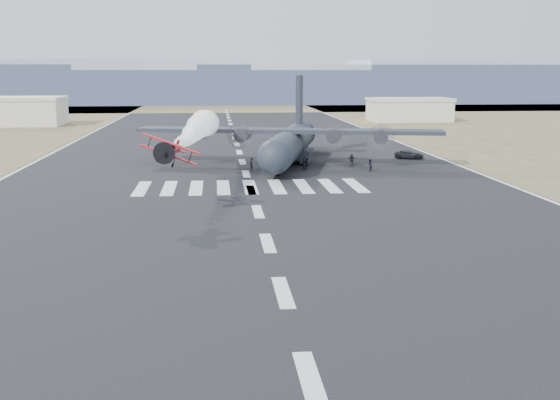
{
  "coord_description": "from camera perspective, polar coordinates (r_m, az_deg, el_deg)",
  "views": [
    {
      "loc": [
        -3.84,
        -27.4,
        12.85
      ],
      "look_at": [
        0.59,
        20.2,
        4.0
      ],
      "focal_mm": 45.0,
      "sensor_mm": 36.0,
      "label": 1
    }
  ],
  "objects": [
    {
      "name": "ground",
      "position": [
        30.51,
        2.49,
        -14.44
      ],
      "size": [
        500.0,
        500.0,
        0.0
      ],
      "primitive_type": "plane",
      "color": "black",
      "rests_on": "ground"
    },
    {
      "name": "scrub_far",
      "position": [
        257.75,
        -4.49,
        7.6
      ],
      "size": [
        500.0,
        80.0,
        0.0
      ],
      "primitive_type": "cube",
      "color": "brown",
      "rests_on": "ground"
    },
    {
      "name": "runway_markings",
      "position": [
        88.42,
        -2.77,
        2.13
      ],
      "size": [
        60.0,
        260.0,
        0.01
      ],
      "primitive_type": null,
      "color": "silver",
      "rests_on": "ground"
    },
    {
      "name": "ridge_seg_c",
      "position": [
        293.87,
        -17.56,
        9.16
      ],
      "size": [
        150.0,
        50.0,
        17.0
      ],
      "primitive_type": "cube",
      "color": "#8C9AB2",
      "rests_on": "ground"
    },
    {
      "name": "ridge_seg_d",
      "position": [
        287.5,
        -4.61,
        9.19
      ],
      "size": [
        150.0,
        50.0,
        13.0
      ],
      "primitive_type": "cube",
      "color": "#8C9AB2",
      "rests_on": "ground"
    },
    {
      "name": "ridge_seg_e",
      "position": [
        295.58,
        8.26,
        9.35
      ],
      "size": [
        150.0,
        50.0,
        15.0
      ],
      "primitive_type": "cube",
      "color": "#8C9AB2",
      "rests_on": "ground"
    },
    {
      "name": "ridge_seg_f",
      "position": [
        317.07,
        19.91,
        9.09
      ],
      "size": [
        150.0,
        50.0,
        17.0
      ],
      "primitive_type": "cube",
      "color": "#8C9AB2",
      "rests_on": "ground"
    },
    {
      "name": "hangar_left",
      "position": [
        179.25,
        -21.05,
        6.78
      ],
      "size": [
        24.5,
        14.5,
        6.7
      ],
      "color": "beige",
      "rests_on": "ground"
    },
    {
      "name": "hangar_right",
      "position": [
        184.53,
        10.45,
        7.26
      ],
      "size": [
        20.5,
        12.5,
        5.9
      ],
      "color": "beige",
      "rests_on": "ground"
    },
    {
      "name": "aerobatic_biplane",
      "position": [
        63.57,
        -8.92,
        3.99
      ],
      "size": [
        5.26,
        4.95,
        2.95
      ],
      "rotation": [
        0.0,
        0.34,
        -0.09
      ],
      "color": "#A70B0C"
    },
    {
      "name": "smoke_trail",
      "position": [
        87.39,
        -6.51,
        5.93
      ],
      "size": [
        4.56,
        29.49,
        3.45
      ],
      "rotation": [
        0.0,
        0.0,
        -0.09
      ],
      "color": "white"
    },
    {
      "name": "transport_aircraft",
      "position": [
        98.68,
        0.84,
        4.84
      ],
      "size": [
        41.79,
        34.19,
        12.15
      ],
      "rotation": [
        0.0,
        0.0,
        -0.23
      ],
      "color": "#222833",
      "rests_on": "ground"
    },
    {
      "name": "support_vehicle",
      "position": [
        105.64,
        10.45,
        3.65
      ],
      "size": [
        4.69,
        3.29,
        1.19
      ],
      "primitive_type": "imported",
      "rotation": [
        0.0,
        0.0,
        1.23
      ],
      "color": "black",
      "rests_on": "ground"
    },
    {
      "name": "crew_a",
      "position": [
        90.86,
        -2.36,
        2.91
      ],
      "size": [
        0.67,
        0.75,
        1.76
      ],
      "primitive_type": "imported",
      "rotation": [
        0.0,
        0.0,
        4.46
      ],
      "color": "black",
      "rests_on": "ground"
    },
    {
      "name": "crew_b",
      "position": [
        91.83,
        -0.59,
        2.99
      ],
      "size": [
        0.98,
        0.93,
        1.72
      ],
      "primitive_type": "imported",
      "rotation": [
        0.0,
        0.0,
        5.59
      ],
      "color": "black",
      "rests_on": "ground"
    },
    {
      "name": "crew_c",
      "position": [
        92.78,
        2.16,
        3.04
      ],
      "size": [
        0.94,
        1.19,
        1.67
      ],
      "primitive_type": "imported",
      "rotation": [
        0.0,
        0.0,
        5.18
      ],
      "color": "black",
      "rests_on": "ground"
    },
    {
      "name": "crew_d",
      "position": [
        95.92,
        5.83,
        3.25
      ],
      "size": [
        1.09,
        0.73,
        1.7
      ],
      "primitive_type": "imported",
      "rotation": [
        0.0,
        0.0,
        6.05
      ],
      "color": "black",
      "rests_on": "ground"
    },
    {
      "name": "crew_e",
      "position": [
        94.67,
        -1.2,
        3.18
      ],
      "size": [
        0.93,
        0.85,
        1.62
      ],
      "primitive_type": "imported",
      "rotation": [
        0.0,
        0.0,
        2.53
      ],
      "color": "black",
      "rests_on": "ground"
    },
    {
      "name": "crew_f",
      "position": [
        91.36,
        1.99,
        2.92
      ],
      "size": [
        1.58,
        1.14,
        1.64
      ],
      "primitive_type": "imported",
      "rotation": [
        0.0,
        0.0,
        0.48
      ],
      "color": "black",
      "rests_on": "ground"
    },
    {
      "name": "crew_g",
      "position": [
        95.76,
        -0.65,
        3.25
      ],
      "size": [
        0.71,
        0.67,
        1.55
      ],
      "primitive_type": "imported",
      "rotation": [
        0.0,
        0.0,
        2.69
      ],
      "color": "black",
      "rests_on": "ground"
    },
    {
      "name": "crew_h",
      "position": [
        91.35,
        7.31,
        2.83
      ],
      "size": [
        0.53,
        0.82,
        1.63
      ],
      "primitive_type": "imported",
      "rotation": [
        0.0,
        0.0,
        4.66
      ],
      "color": "black",
      "rests_on": "ground"
    }
  ]
}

